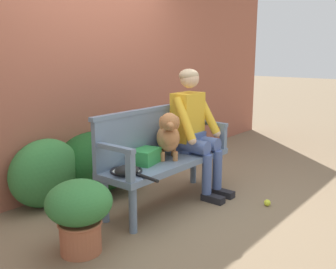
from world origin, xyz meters
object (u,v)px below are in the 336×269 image
dog_on_bench (168,135)px  sports_bag (146,156)px  tennis_racket (128,171)px  baseball_glove (127,170)px  potted_plant (79,210)px  garden_bench (168,166)px  person_seated (194,126)px  tennis_ball (267,203)px

dog_on_bench → sports_bag: size_ratio=1.73×
dog_on_bench → sports_bag: (-0.25, 0.08, -0.17)m
tennis_racket → baseball_glove: (-0.06, -0.05, 0.04)m
potted_plant → garden_bench: bearing=4.3°
tennis_racket → sports_bag: bearing=13.0°
tennis_racket → potted_plant: (-0.62, -0.09, -0.13)m
person_seated → baseball_glove: 1.07m
tennis_racket → sports_bag: (0.31, 0.07, 0.06)m
garden_bench → tennis_racket: 0.56m
tennis_racket → baseball_glove: size_ratio=2.61×
person_seated → dog_on_bench: person_seated is taller
sports_bag → tennis_ball: sports_bag is taller
dog_on_bench → baseball_glove: 0.66m
dog_on_bench → tennis_racket: dog_on_bench is taller
person_seated → sports_bag: person_seated is taller
dog_on_bench → potted_plant: (-1.18, -0.09, -0.37)m
person_seated → potted_plant: person_seated is taller
garden_bench → sports_bag: bearing=163.1°
dog_on_bench → sports_bag: dog_on_bench is taller
sports_bag → potted_plant: sports_bag is taller
person_seated → dog_on_bench: size_ratio=2.77×
person_seated → tennis_racket: bearing=179.4°
potted_plant → dog_on_bench: bearing=4.2°
garden_bench → baseball_glove: 0.63m
person_seated → tennis_ball: (0.15, -0.81, -0.70)m
dog_on_bench → baseball_glove: bearing=-176.1°
garden_bench → tennis_racket: bearing=179.8°
garden_bench → dog_on_bench: size_ratio=3.18×
person_seated → sports_bag: bearing=172.8°
dog_on_bench → tennis_racket: (-0.56, 0.01, -0.23)m
sports_bag → potted_plant: 0.96m
baseball_glove → sports_bag: bearing=33.9°
tennis_racket → sports_bag: size_ratio=2.05×
sports_bag → tennis_ball: size_ratio=4.24×
tennis_ball → potted_plant: (-1.75, 0.73, 0.31)m
tennis_ball → person_seated: bearing=100.6°
garden_bench → dog_on_bench: 0.31m
dog_on_bench → baseball_glove: size_ratio=2.20×
tennis_racket → dog_on_bench: bearing=-0.6°
baseball_glove → potted_plant: 0.58m
garden_bench → potted_plant: size_ratio=2.68×
baseball_glove → dog_on_bench: bearing=20.1°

